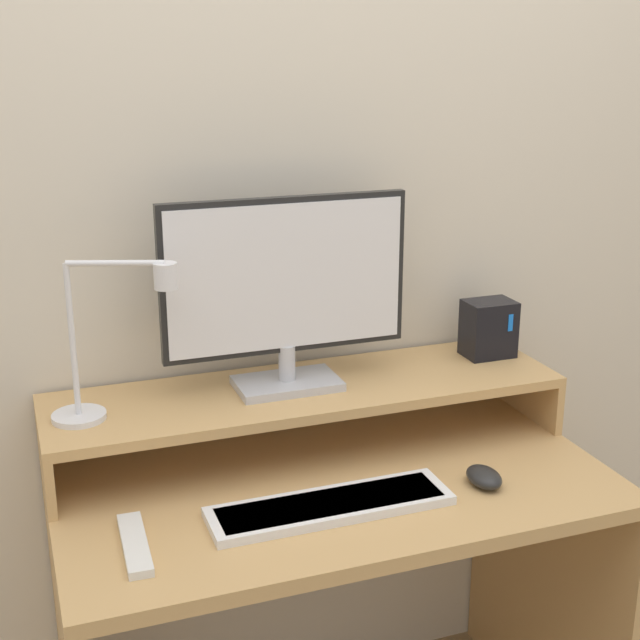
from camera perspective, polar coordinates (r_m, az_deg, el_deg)
The scene contains 9 objects.
wall_back at distance 2.00m, azimuth -2.72°, elevation 7.70°, with size 6.00×0.05×2.50m.
desk at distance 1.96m, azimuth 0.79°, elevation -15.77°, with size 1.12×0.63×0.74m.
monitor_shelf at distance 1.94m, azimuth -0.89°, elevation -4.83°, with size 1.12×0.30×0.14m.
monitor at distance 1.85m, azimuth -2.20°, elevation 2.08°, with size 0.53×0.13×0.41m.
desk_lamp at distance 1.76m, azimuth -13.35°, elevation -1.72°, with size 0.25×0.14×0.32m.
router_dock at distance 2.13m, azimuth 10.73°, elevation -0.54°, with size 0.11×0.09×0.13m.
keyboard at distance 1.72m, azimuth 0.68°, elevation -11.78°, with size 0.47×0.13×0.02m.
mouse at distance 1.84m, azimuth 10.45°, elevation -9.85°, with size 0.06×0.09×0.04m.
remote_control at distance 1.64m, azimuth -11.77°, elevation -13.88°, with size 0.05×0.20×0.02m.
Camera 1 is at (-0.58, -1.21, 1.59)m, focal length 50.00 mm.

